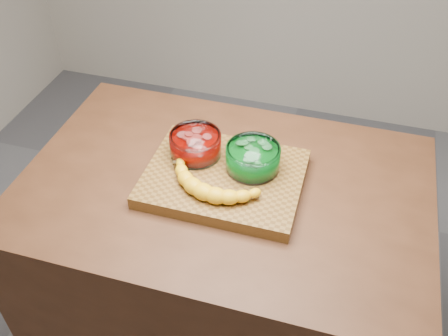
# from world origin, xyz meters

# --- Properties ---
(counter) EXTENTS (1.20, 0.80, 0.90)m
(counter) POSITION_xyz_m (0.00, 0.00, 0.45)
(counter) COLOR #472715
(counter) RESTS_ON ground
(cutting_board) EXTENTS (0.45, 0.35, 0.04)m
(cutting_board) POSITION_xyz_m (0.00, 0.00, 0.92)
(cutting_board) COLOR brown
(cutting_board) RESTS_ON counter
(bowl_red) EXTENTS (0.15, 0.15, 0.07)m
(bowl_red) POSITION_xyz_m (-0.11, 0.06, 0.98)
(bowl_red) COLOR white
(bowl_red) RESTS_ON cutting_board
(bowl_green) EXTENTS (0.16, 0.16, 0.07)m
(bowl_green) POSITION_xyz_m (0.07, 0.05, 0.98)
(bowl_green) COLOR white
(bowl_green) RESTS_ON cutting_board
(banana) EXTENTS (0.31, 0.17, 0.04)m
(banana) POSITION_xyz_m (-0.01, -0.06, 0.96)
(banana) COLOR yellow
(banana) RESTS_ON cutting_board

